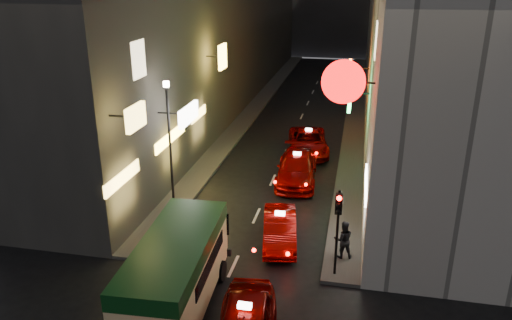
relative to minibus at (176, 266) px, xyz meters
The scene contains 10 objects.
building_right 30.82m from the minibus, 72.11° to the left, with size 8.05×52.00×18.00m.
sidewalk_left 28.72m from the minibus, 96.11° to the left, with size 1.50×52.00×0.15m, color #44423F.
sidewalk_right 29.07m from the minibus, 79.18° to the left, with size 1.50×52.00×0.15m, color #44423F.
minibus is the anchor object (origin of this frame).
taxi_second 6.00m from the minibus, 62.93° to the left, with size 2.72×5.04×1.69m.
taxi_third 12.49m from the minibus, 78.32° to the left, with size 2.65×5.77×1.96m.
taxi_far 17.23m from the minibus, 81.19° to the left, with size 3.05×5.65×1.88m.
pedestrian_sidewalk 7.01m from the minibus, 38.84° to the left, with size 0.68×0.43×1.82m, color black.
traffic_light 6.07m from the minibus, 29.82° to the left, with size 0.26×0.43×3.50m.
lamp_post 8.33m from the minibus, 111.78° to the left, with size 0.28×0.28×6.22m.
Camera 1 is at (4.41, -8.09, 11.05)m, focal length 35.00 mm.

